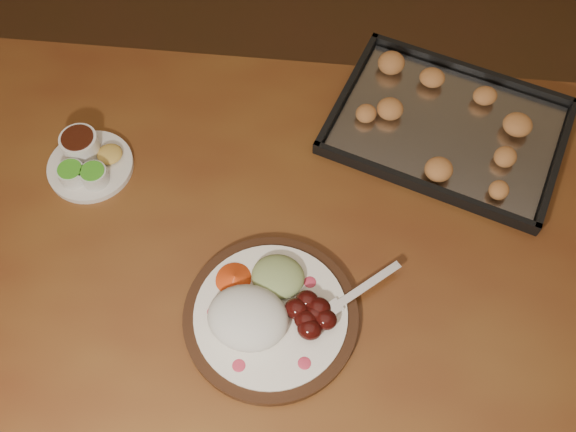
# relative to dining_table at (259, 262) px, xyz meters

# --- Properties ---
(ground) EXTENTS (4.00, 4.00, 0.00)m
(ground) POSITION_rel_dining_table_xyz_m (0.03, -0.16, -0.65)
(ground) COLOR #522E1C
(ground) RESTS_ON ground
(dining_table) EXTENTS (1.62, 1.12, 0.75)m
(dining_table) POSITION_rel_dining_table_xyz_m (0.00, 0.00, 0.00)
(dining_table) COLOR brown
(dining_table) RESTS_ON ground
(dinner_plate) EXTENTS (0.35, 0.30, 0.07)m
(dinner_plate) POSITION_rel_dining_table_xyz_m (0.06, -0.14, 0.12)
(dinner_plate) COLOR black
(dinner_plate) RESTS_ON dining_table
(condiment_saucer) EXTENTS (0.17, 0.17, 0.06)m
(condiment_saucer) POSITION_rel_dining_table_xyz_m (-0.37, 0.07, 0.12)
(condiment_saucer) COLOR silver
(condiment_saucer) RESTS_ON dining_table
(baking_tray) EXTENTS (0.50, 0.41, 0.05)m
(baking_tray) POSITION_rel_dining_table_xyz_m (0.31, 0.34, 0.11)
(baking_tray) COLOR black
(baking_tray) RESTS_ON dining_table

